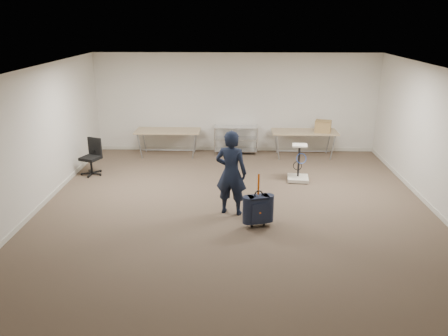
{
  "coord_description": "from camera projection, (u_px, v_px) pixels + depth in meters",
  "views": [
    {
      "loc": [
        -0.0,
        -7.84,
        3.71
      ],
      "look_at": [
        -0.23,
        0.3,
        0.89
      ],
      "focal_mm": 35.0,
      "sensor_mm": 36.0,
      "label": 1
    }
  ],
  "objects": [
    {
      "name": "suitcase",
      "position": [
        258.0,
        209.0,
        8.06
      ],
      "size": [
        0.42,
        0.31,
        1.04
      ],
      "color": "black",
      "rests_on": "ground"
    },
    {
      "name": "office_chair",
      "position": [
        92.0,
        164.0,
        10.83
      ],
      "size": [
        0.54,
        0.55,
        0.9
      ],
      "color": "black",
      "rests_on": "ground"
    },
    {
      "name": "wire_shelf",
      "position": [
        236.0,
        138.0,
        12.45
      ],
      "size": [
        1.22,
        0.47,
        0.8
      ],
      "color": "silver",
      "rests_on": "ground"
    },
    {
      "name": "room_shell",
      "position": [
        235.0,
        188.0,
        9.91
      ],
      "size": [
        8.0,
        9.0,
        9.0
      ],
      "color": "beige",
      "rests_on": "ground"
    },
    {
      "name": "equipment_cart",
      "position": [
        298.0,
        171.0,
        10.4
      ],
      "size": [
        0.53,
        0.53,
        0.9
      ],
      "color": "beige",
      "rests_on": "ground"
    },
    {
      "name": "ground",
      "position": [
        235.0,
        216.0,
        8.62
      ],
      "size": [
        9.0,
        9.0,
        0.0
      ],
      "primitive_type": "plane",
      "color": "#493D2C",
      "rests_on": "ground"
    },
    {
      "name": "cardboard_box",
      "position": [
        323.0,
        126.0,
        11.94
      ],
      "size": [
        0.5,
        0.42,
        0.32
      ],
      "primitive_type": "cube",
      "rotation": [
        0.0,
        0.0,
        -0.29
      ],
      "color": "olive",
      "rests_on": "folding_table_right"
    },
    {
      "name": "folding_table_right",
      "position": [
        304.0,
        133.0,
        12.08
      ],
      "size": [
        1.8,
        0.75,
        0.73
      ],
      "color": "#8E7A57",
      "rests_on": "ground"
    },
    {
      "name": "person",
      "position": [
        231.0,
        173.0,
        8.47
      ],
      "size": [
        0.7,
        0.54,
        1.7
      ],
      "primitive_type": "imported",
      "rotation": [
        0.0,
        0.0,
        2.9
      ],
      "color": "black",
      "rests_on": "ground"
    },
    {
      "name": "folding_table_left",
      "position": [
        168.0,
        132.0,
        12.18
      ],
      "size": [
        1.8,
        0.75,
        0.73
      ],
      "color": "#8E7A57",
      "rests_on": "ground"
    }
  ]
}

